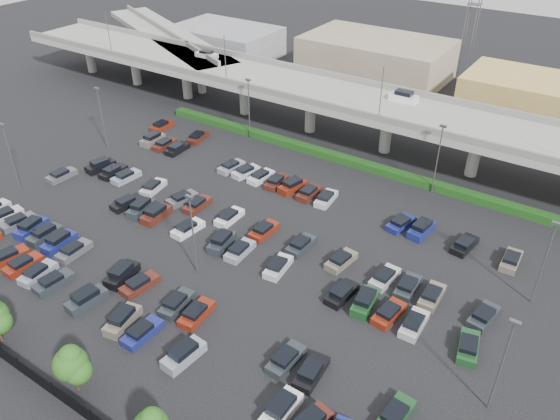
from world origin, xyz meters
The scene contains 10 objects.
ground centered at (0.00, 0.00, 0.00)m, with size 280.00×280.00×0.00m, color black.
overpass centered at (-0.21, 32.01, 6.97)m, with size 150.00×13.00×15.80m.
on_ramp centered at (-52.10, 43.05, 6.86)m, with size 50.93×30.13×8.80m.
hedge centered at (0.00, 25.00, 0.55)m, with size 66.00×1.60×1.10m, color #133910.
fence centered at (-0.05, -28.00, 0.90)m, with size 70.00×0.10×2.00m.
tree_row centered at (0.70, -26.53, 3.52)m, with size 65.07×3.66×5.94m.
parked_cars centered at (-2.08, -4.00, 0.61)m, with size 62.83×41.66×1.67m.
light_poles centered at (-4.13, 2.00, 6.24)m, with size 66.90×48.38×10.30m.
distant_buildings centered at (12.38, 61.81, 3.74)m, with size 138.00×24.00×9.00m.
comm_tower centered at (4.00, 74.00, 15.61)m, with size 2.40×2.40×30.00m.
Camera 1 is at (34.76, -43.10, 40.06)m, focal length 35.00 mm.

